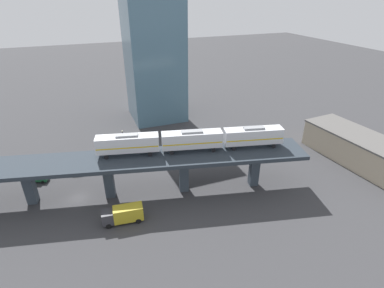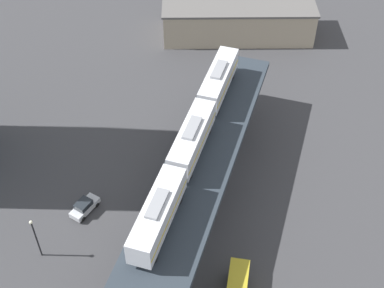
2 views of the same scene
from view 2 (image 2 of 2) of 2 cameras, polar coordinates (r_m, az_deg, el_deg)
The scene contains 4 objects.
subway_train at distance 66.98m, azimuth -0.00°, elevation 0.64°, with size 11.21×36.86×4.45m.
street_car_silver at distance 73.89m, azimuth -11.40°, elevation -6.56°, with size 3.65×4.73×1.89m.
street_lamp at distance 68.32m, azimuth -16.36°, elevation -9.36°, with size 0.44×0.44×6.94m.
warehouse_building at distance 104.62m, azimuth 4.92°, elevation 13.16°, with size 29.31×12.53×6.80m.
Camera 2 is at (7.47, -25.24, 57.21)m, focal length 50.00 mm.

